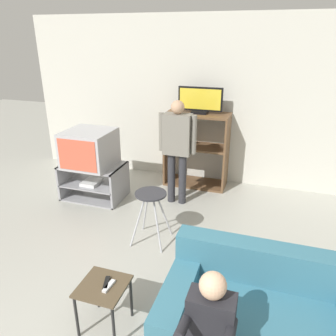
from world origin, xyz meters
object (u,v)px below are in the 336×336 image
at_px(tv_stand, 94,181).
at_px(television_main, 89,148).
at_px(person_standing_adult, 177,144).
at_px(remote_control_white, 109,286).
at_px(person_seated_child, 208,336).
at_px(television_flat, 200,101).
at_px(couch, 260,322).
at_px(snack_table, 103,292).
at_px(remote_control_black, 106,283).
at_px(folding_stool, 151,202).
at_px(media_shelf, 196,149).

bearing_deg(tv_stand, television_main, -141.86).
xyz_separation_m(tv_stand, person_standing_adult, (1.23, 0.23, 0.64)).
height_order(remote_control_white, person_seated_child, person_seated_child).
xyz_separation_m(person_standing_adult, person_seated_child, (0.99, -2.64, -0.33)).
xyz_separation_m(television_flat, couch, (1.16, -2.83, -1.11)).
distance_m(tv_stand, remote_control_white, 2.50).
bearing_deg(person_standing_adult, snack_table, -88.14).
xyz_separation_m(tv_stand, couch, (2.53, -1.89, -0.01)).
relative_size(tv_stand, remote_control_black, 6.21).
xyz_separation_m(folding_stool, person_standing_adult, (0.00, 1.03, 0.38)).
xyz_separation_m(tv_stand, television_flat, (1.37, 0.95, 1.11)).
xyz_separation_m(television_flat, folding_stool, (-0.14, -1.75, -0.85)).
bearing_deg(couch, television_flat, 112.36).
distance_m(tv_stand, media_shelf, 1.66).
relative_size(media_shelf, folding_stool, 1.86).
relative_size(couch, person_seated_child, 1.53).
distance_m(remote_control_black, couch, 1.24).
distance_m(television_flat, person_seated_child, 3.55).
height_order(person_standing_adult, person_seated_child, person_standing_adult).
relative_size(snack_table, remote_control_black, 2.99).
bearing_deg(television_flat, remote_control_black, -90.83).
bearing_deg(tv_stand, folding_stool, -33.18).
height_order(television_main, person_seated_child, television_main).
height_order(television_main, remote_control_white, television_main).
bearing_deg(television_flat, remote_control_white, -90.17).
relative_size(remote_control_black, couch, 0.10).
relative_size(television_main, remote_control_black, 4.57).
bearing_deg(couch, snack_table, -170.77).
relative_size(folding_stool, remote_control_white, 4.42).
relative_size(snack_table, couch, 0.29).
relative_size(remote_control_white, couch, 0.10).
height_order(folding_stool, couch, couch).
height_order(television_main, media_shelf, media_shelf).
relative_size(television_main, media_shelf, 0.56).
xyz_separation_m(snack_table, person_standing_adult, (-0.08, 2.32, 0.54)).
xyz_separation_m(television_flat, person_seated_child, (0.85, -3.35, -0.80)).
xyz_separation_m(folding_stool, snack_table, (0.08, -1.29, -0.16)).
distance_m(tv_stand, snack_table, 2.46).
bearing_deg(person_seated_child, remote_control_white, 159.57).
bearing_deg(television_main, person_standing_adult, 11.10).
xyz_separation_m(television_main, media_shelf, (1.35, 0.94, -0.18)).
distance_m(snack_table, person_seated_child, 0.99).
xyz_separation_m(media_shelf, remote_control_black, (-0.01, -2.99, -0.16)).
relative_size(television_flat, remote_control_white, 4.70).
bearing_deg(media_shelf, folding_stool, -93.78).
bearing_deg(media_shelf, snack_table, -90.69).
xyz_separation_m(folding_stool, couch, (1.31, -1.09, -0.27)).
distance_m(media_shelf, folding_stool, 1.73).
bearing_deg(snack_table, television_flat, 88.77).
xyz_separation_m(television_main, remote_control_white, (1.37, -2.08, -0.34)).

